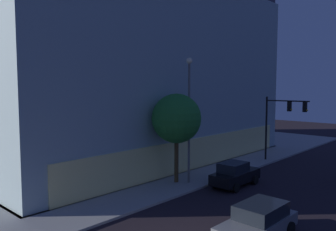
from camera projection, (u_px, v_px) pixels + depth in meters
modern_building at (111, 64)px, 36.51m from camera, size 30.63×23.64×19.39m
traffic_light_far_corner at (282, 116)px, 31.73m from camera, size 0.40×4.06×6.08m
street_lamp_sidewalk at (189, 106)px, 24.65m from camera, size 0.44×0.44×9.10m
sidewalk_tree at (177, 119)px, 24.84m from camera, size 3.63×3.63×6.54m
car_grey at (258, 221)px, 16.07m from camera, size 4.70×2.23×1.66m
car_black at (235, 174)px, 24.59m from camera, size 4.35×1.98×1.77m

